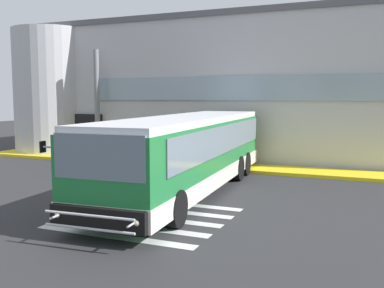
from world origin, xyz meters
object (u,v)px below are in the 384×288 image
object	(u,v)px
passenger_at_curb_edge	(135,141)
safety_bollard_yellow	(227,163)
passenger_by_doorway	(114,141)
entry_support_column	(97,103)
bus_main_foreground	(188,155)
passenger_near_column	(101,140)

from	to	relation	value
passenger_at_curb_edge	safety_bollard_yellow	xyz separation A→B (m)	(5.58, -1.53, -0.63)
passenger_by_doorway	safety_bollard_yellow	xyz separation A→B (m)	(6.52, -1.00, -0.63)
entry_support_column	bus_main_foreground	distance (m)	10.25
bus_main_foreground	passenger_near_column	size ratio (longest dim) A/B	7.46
passenger_near_column	passenger_at_curb_edge	size ratio (longest dim) A/B	1.00
bus_main_foreground	passenger_near_column	distance (m)	8.91
bus_main_foreground	passenger_at_curb_edge	world-z (taller)	bus_main_foreground
bus_main_foreground	passenger_at_curb_edge	size ratio (longest dim) A/B	7.46
entry_support_column	bus_main_foreground	xyz separation A→B (m)	(8.04, -6.13, -1.70)
passenger_near_column	passenger_by_doorway	distance (m)	0.74
safety_bollard_yellow	passenger_at_curb_edge	bearing A→B (deg)	164.64
passenger_at_curb_edge	safety_bollard_yellow	world-z (taller)	passenger_at_curb_edge
safety_bollard_yellow	passenger_near_column	bearing A→B (deg)	173.05
passenger_by_doorway	safety_bollard_yellow	bearing A→B (deg)	-8.75
passenger_near_column	passenger_at_curb_edge	world-z (taller)	same
bus_main_foreground	passenger_at_curb_edge	xyz separation A→B (m)	(-5.55, 5.86, -0.26)
passenger_by_doorway	passenger_at_curb_edge	distance (m)	1.08
passenger_near_column	passenger_at_curb_edge	xyz separation A→B (m)	(1.67, 0.65, -0.03)
passenger_by_doorway	passenger_at_curb_edge	bearing A→B (deg)	29.40
passenger_near_column	safety_bollard_yellow	world-z (taller)	passenger_near_column
bus_main_foreground	passenger_by_doorway	size ratio (longest dim) A/B	7.46
bus_main_foreground	passenger_by_doorway	xyz separation A→B (m)	(-6.49, 5.33, -0.26)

